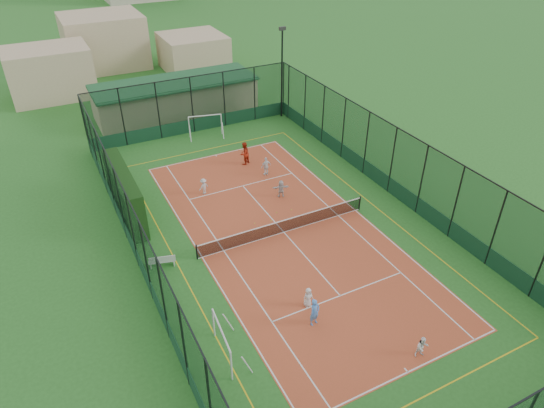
{
  "coord_description": "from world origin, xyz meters",
  "views": [
    {
      "loc": [
        -11.88,
        -21.69,
        18.36
      ],
      "look_at": [
        -0.01,
        1.65,
        1.2
      ],
      "focal_mm": 32.0,
      "sensor_mm": 36.0,
      "label": 1
    }
  ],
  "objects_px": {
    "futsal_goal_far": "(205,126)",
    "child_far_left": "(204,186)",
    "child_near_right": "(422,347)",
    "child_far_back": "(281,189)",
    "child_near_mid": "(315,312)",
    "coach": "(244,153)",
    "clubhouse": "(176,97)",
    "child_near_left": "(308,297)",
    "child_far_right": "(266,166)",
    "white_bench": "(162,261)",
    "floodlight_ne": "(282,74)",
    "futsal_goal_near": "(222,343)"
  },
  "relations": [
    {
      "from": "futsal_goal_far",
      "to": "child_far_left",
      "type": "height_order",
      "value": "futsal_goal_far"
    },
    {
      "from": "futsal_goal_far",
      "to": "child_near_right",
      "type": "xyz_separation_m",
      "value": [
        0.49,
        -27.15,
        -0.34
      ]
    },
    {
      "from": "child_far_back",
      "to": "child_near_mid",
      "type": "bearing_deg",
      "value": 85.48
    },
    {
      "from": "child_near_mid",
      "to": "coach",
      "type": "relative_size",
      "value": 0.85
    },
    {
      "from": "clubhouse",
      "to": "child_near_left",
      "type": "bearing_deg",
      "value": -93.89
    },
    {
      "from": "child_near_left",
      "to": "child_near_right",
      "type": "height_order",
      "value": "child_near_right"
    },
    {
      "from": "futsal_goal_far",
      "to": "child_near_mid",
      "type": "height_order",
      "value": "futsal_goal_far"
    },
    {
      "from": "child_far_right",
      "to": "white_bench",
      "type": "bearing_deg",
      "value": 28.64
    },
    {
      "from": "clubhouse",
      "to": "child_far_right",
      "type": "relative_size",
      "value": 10.47
    },
    {
      "from": "clubhouse",
      "to": "child_near_mid",
      "type": "relative_size",
      "value": 9.68
    },
    {
      "from": "white_bench",
      "to": "child_far_left",
      "type": "xyz_separation_m",
      "value": [
        4.91,
        6.4,
        0.19
      ]
    },
    {
      "from": "floodlight_ne",
      "to": "child_far_left",
      "type": "xyz_separation_m",
      "value": [
        -11.49,
        -9.91,
        -3.51
      ]
    },
    {
      "from": "child_near_left",
      "to": "child_far_back",
      "type": "height_order",
      "value": "child_far_back"
    },
    {
      "from": "futsal_goal_far",
      "to": "child_near_right",
      "type": "bearing_deg",
      "value": -75.24
    },
    {
      "from": "child_near_left",
      "to": "child_far_right",
      "type": "distance_m",
      "value": 13.99
    },
    {
      "from": "child_near_left",
      "to": "floodlight_ne",
      "type": "bearing_deg",
      "value": 63.72
    },
    {
      "from": "clubhouse",
      "to": "child_far_back",
      "type": "xyz_separation_m",
      "value": [
        1.83,
        -18.12,
        -0.93
      ]
    },
    {
      "from": "child_near_right",
      "to": "child_far_right",
      "type": "height_order",
      "value": "child_far_right"
    },
    {
      "from": "white_bench",
      "to": "child_far_right",
      "type": "xyz_separation_m",
      "value": [
        10.07,
        6.83,
        0.31
      ]
    },
    {
      "from": "child_far_back",
      "to": "coach",
      "type": "relative_size",
      "value": 0.69
    },
    {
      "from": "futsal_goal_near",
      "to": "child_near_mid",
      "type": "xyz_separation_m",
      "value": [
        4.84,
        -0.16,
        -0.11
      ]
    },
    {
      "from": "futsal_goal_far",
      "to": "child_far_left",
      "type": "relative_size",
      "value": 2.42
    },
    {
      "from": "child_near_right",
      "to": "floodlight_ne",
      "type": "bearing_deg",
      "value": 90.71
    },
    {
      "from": "coach",
      "to": "clubhouse",
      "type": "bearing_deg",
      "value": -113.33
    },
    {
      "from": "child_near_left",
      "to": "child_far_right",
      "type": "height_order",
      "value": "child_far_right"
    },
    {
      "from": "futsal_goal_far",
      "to": "child_far_back",
      "type": "relative_size",
      "value": 2.29
    },
    {
      "from": "child_near_mid",
      "to": "child_far_right",
      "type": "height_order",
      "value": "child_near_mid"
    },
    {
      "from": "futsal_goal_far",
      "to": "child_near_left",
      "type": "relative_size",
      "value": 2.5
    },
    {
      "from": "child_near_left",
      "to": "child_far_back",
      "type": "xyz_separation_m",
      "value": [
        3.75,
        10.1,
        0.05
      ]
    },
    {
      "from": "white_bench",
      "to": "clubhouse",
      "type": "bearing_deg",
      "value": 85.54
    },
    {
      "from": "futsal_goal_near",
      "to": "child_near_mid",
      "type": "height_order",
      "value": "futsal_goal_near"
    },
    {
      "from": "child_far_right",
      "to": "clubhouse",
      "type": "bearing_deg",
      "value": -86.82
    },
    {
      "from": "clubhouse",
      "to": "child_near_left",
      "type": "height_order",
      "value": "clubhouse"
    },
    {
      "from": "child_near_left",
      "to": "child_near_mid",
      "type": "height_order",
      "value": "child_near_mid"
    },
    {
      "from": "floodlight_ne",
      "to": "futsal_goal_far",
      "type": "xyz_separation_m",
      "value": [
        -7.96,
        -0.86,
        -3.19
      ]
    },
    {
      "from": "child_near_left",
      "to": "coach",
      "type": "height_order",
      "value": "coach"
    },
    {
      "from": "white_bench",
      "to": "futsal_goal_far",
      "type": "xyz_separation_m",
      "value": [
        8.44,
        15.45,
        0.52
      ]
    },
    {
      "from": "futsal_goal_far",
      "to": "child_near_left",
      "type": "distance_m",
      "value": 22.12
    },
    {
      "from": "white_bench",
      "to": "child_near_mid",
      "type": "height_order",
      "value": "child_near_mid"
    },
    {
      "from": "clubhouse",
      "to": "white_bench",
      "type": "height_order",
      "value": "clubhouse"
    },
    {
      "from": "child_far_left",
      "to": "child_far_right",
      "type": "bearing_deg",
      "value": 164.76
    },
    {
      "from": "child_near_left",
      "to": "white_bench",
      "type": "bearing_deg",
      "value": 130.52
    },
    {
      "from": "white_bench",
      "to": "futsal_goal_far",
      "type": "height_order",
      "value": "futsal_goal_far"
    },
    {
      "from": "child_far_right",
      "to": "futsal_goal_near",
      "type": "bearing_deg",
      "value": 51.39
    },
    {
      "from": "coach",
      "to": "white_bench",
      "type": "bearing_deg",
      "value": 14.29
    },
    {
      "from": "white_bench",
      "to": "child_near_left",
      "type": "relative_size",
      "value": 1.29
    },
    {
      "from": "child_near_mid",
      "to": "child_far_back",
      "type": "xyz_separation_m",
      "value": [
        4.1,
        11.31,
        -0.15
      ]
    },
    {
      "from": "white_bench",
      "to": "child_near_left",
      "type": "bearing_deg",
      "value": -32.63
    },
    {
      "from": "child_near_right",
      "to": "coach",
      "type": "xyz_separation_m",
      "value": [
        0.38,
        20.86,
        0.33
      ]
    },
    {
      "from": "floodlight_ne",
      "to": "child_far_left",
      "type": "relative_size",
      "value": 6.87
    }
  ]
}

